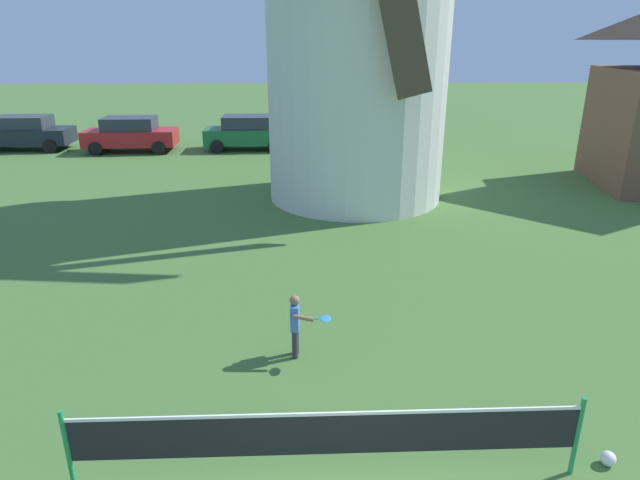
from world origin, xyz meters
TOP-DOWN VIEW (x-y plane):
  - tennis_net at (-0.20, 1.54)m, footprint 6.05×0.06m
  - player_far at (-0.55, 4.31)m, footprint 0.67×0.52m
  - stray_ball at (3.33, 1.66)m, footprint 0.19×0.19m
  - parked_car_black at (-13.21, 22.49)m, footprint 4.21×1.91m
  - parked_car_red at (-8.16, 21.91)m, footprint 4.12×1.96m
  - parked_car_green at (-2.87, 22.16)m, footprint 3.85×1.89m
  - parked_car_mustard at (2.17, 22.15)m, footprint 4.40×2.09m

SIDE VIEW (x-z plane):
  - stray_ball at x=3.33m, z-range 0.00..0.19m
  - player_far at x=-0.55m, z-range 0.08..1.19m
  - tennis_net at x=-0.20m, z-range 0.14..1.24m
  - parked_car_green at x=-2.87m, z-range 0.03..1.59m
  - parked_car_red at x=-8.16m, z-range 0.03..1.59m
  - parked_car_black at x=-13.21m, z-range 0.03..1.59m
  - parked_car_mustard at x=2.17m, z-range 0.03..1.59m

